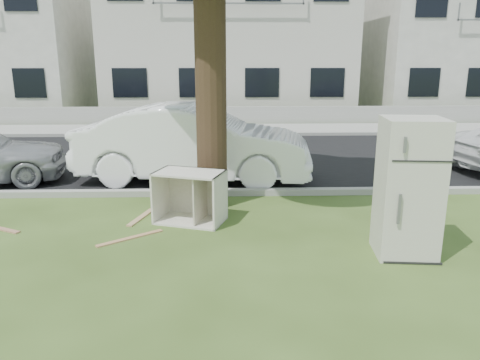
{
  "coord_description": "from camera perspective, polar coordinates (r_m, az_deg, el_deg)",
  "views": [
    {
      "loc": [
        -0.14,
        -6.44,
        2.67
      ],
      "look_at": [
        0.07,
        0.6,
        0.8
      ],
      "focal_mm": 35.0,
      "sensor_mm": 36.0,
      "label": 1
    }
  ],
  "objects": [
    {
      "name": "ground",
      "position": [
        6.97,
        -0.43,
        -7.64
      ],
      "size": [
        120.0,
        120.0,
        0.0
      ],
      "primitive_type": "plane",
      "color": "#354B1A"
    },
    {
      "name": "road",
      "position": [
        12.72,
        -1.04,
        2.77
      ],
      "size": [
        120.0,
        7.0,
        0.01
      ],
      "primitive_type": "cube",
      "color": "black",
      "rests_on": "ground"
    },
    {
      "name": "kerb_near",
      "position": [
        9.28,
        -0.77,
        -1.85
      ],
      "size": [
        120.0,
        0.18,
        0.12
      ],
      "primitive_type": "cube",
      "color": "gray",
      "rests_on": "ground"
    },
    {
      "name": "kerb_far",
      "position": [
        16.21,
        -1.19,
        5.37
      ],
      "size": [
        120.0,
        0.18,
        0.12
      ],
      "primitive_type": "cube",
      "color": "gray",
      "rests_on": "ground"
    },
    {
      "name": "sidewalk",
      "position": [
        17.64,
        -1.24,
        6.16
      ],
      "size": [
        120.0,
        2.8,
        0.01
      ],
      "primitive_type": "cube",
      "color": "gray",
      "rests_on": "ground"
    },
    {
      "name": "low_wall",
      "position": [
        19.18,
        -1.29,
        7.9
      ],
      "size": [
        120.0,
        0.15,
        0.7
      ],
      "primitive_type": "cube",
      "color": "gray",
      "rests_on": "ground"
    },
    {
      "name": "townhouse_center",
      "position": [
        23.96,
        -1.44,
        17.37
      ],
      "size": [
        11.22,
        8.16,
        7.44
      ],
      "color": "beige",
      "rests_on": "ground"
    },
    {
      "name": "townhouse_right",
      "position": [
        26.85,
        26.13,
        15.01
      ],
      "size": [
        10.2,
        8.16,
        6.84
      ],
      "color": "silver",
      "rests_on": "ground"
    },
    {
      "name": "fridge",
      "position": [
        6.69,
        19.87,
        -0.95
      ],
      "size": [
        0.84,
        0.79,
        1.89
      ],
      "primitive_type": "cube",
      "rotation": [
        0.0,
        0.0,
        -0.1
      ],
      "color": "silver",
      "rests_on": "ground"
    },
    {
      "name": "cabinet",
      "position": [
        7.74,
        -6.12,
        -2.06
      ],
      "size": [
        1.25,
        0.99,
        0.85
      ],
      "primitive_type": "cube",
      "rotation": [
        0.0,
        0.0,
        -0.32
      ],
      "color": "white",
      "rests_on": "ground"
    },
    {
      "name": "plank_a",
      "position": [
        7.3,
        -13.22,
        -6.9
      ],
      "size": [
        0.91,
        0.7,
        0.02
      ],
      "primitive_type": "cube",
      "rotation": [
        0.0,
        0.0,
        0.64
      ],
      "color": "#AF8055",
      "rests_on": "ground"
    },
    {
      "name": "plank_c",
      "position": [
        8.16,
        -11.95,
        -4.46
      ],
      "size": [
        0.35,
        0.89,
        0.02
      ],
      "primitive_type": "cube",
      "rotation": [
        0.0,
        0.0,
        1.29
      ],
      "color": "tan",
      "rests_on": "ground"
    },
    {
      "name": "car_center",
      "position": [
        10.24,
        -5.61,
        4.44
      ],
      "size": [
        5.2,
        2.3,
        1.66
      ],
      "primitive_type": "imported",
      "rotation": [
        0.0,
        0.0,
        1.46
      ],
      "color": "white",
      "rests_on": "ground"
    }
  ]
}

